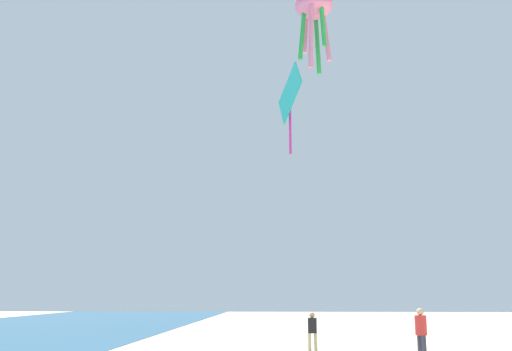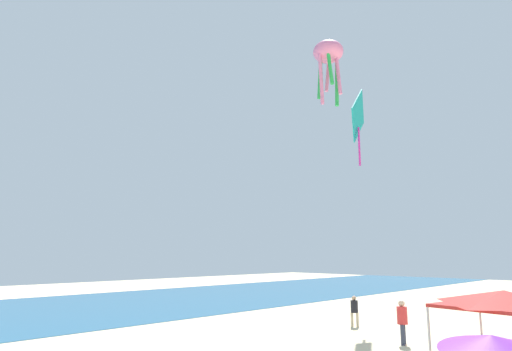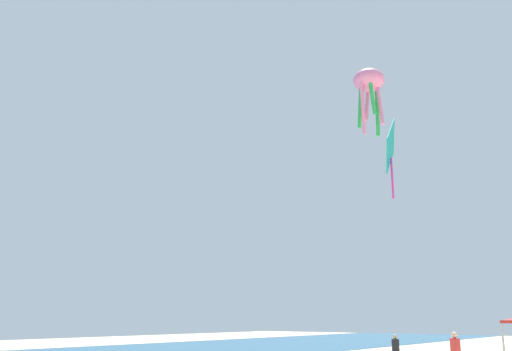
% 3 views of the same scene
% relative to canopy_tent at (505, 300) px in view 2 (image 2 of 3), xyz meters
% --- Properties ---
extents(ocean_strip, '(120.00, 20.95, 0.02)m').
position_rel_canopy_tent_xyz_m(ocean_strip, '(0.51, 29.09, -2.62)').
color(ocean_strip, '#28668E').
rests_on(ocean_strip, ground).
extents(canopy_tent, '(3.67, 3.70, 2.90)m').
position_rel_canopy_tent_xyz_m(canopy_tent, '(0.00, 0.00, 0.00)').
color(canopy_tent, '#B7B7BC').
rests_on(canopy_tent, ground).
extents(beach_umbrella, '(2.30, 2.27, 2.43)m').
position_rel_canopy_tent_xyz_m(beach_umbrella, '(-4.00, -0.75, -0.59)').
color(beach_umbrella, silver).
rests_on(beach_umbrella, ground).
extents(person_far_stroller, '(0.50, 0.46, 1.92)m').
position_rel_canopy_tent_xyz_m(person_far_stroller, '(4.44, 5.47, -1.50)').
color(person_far_stroller, '#33384C').
rests_on(person_far_stroller, ground).
extents(person_beachcomber, '(0.39, 0.42, 1.66)m').
position_rel_canopy_tent_xyz_m(person_beachcomber, '(7.18, 9.62, -1.65)').
color(person_beachcomber, '#C6B28C').
rests_on(person_beachcomber, ground).
extents(kite_octopus_pink, '(1.73, 1.73, 3.83)m').
position_rel_canopy_tent_xyz_m(kite_octopus_pink, '(5.03, 9.38, 12.56)').
color(kite_octopus_pink, pink).
extents(kite_diamond_teal, '(3.44, 1.24, 5.14)m').
position_rel_canopy_tent_xyz_m(kite_diamond_teal, '(9.86, 10.46, 10.11)').
color(kite_diamond_teal, teal).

